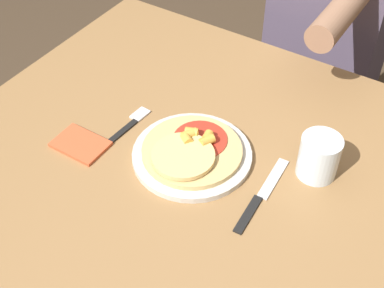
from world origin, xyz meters
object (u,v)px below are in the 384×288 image
Objects in this scene: plate at (192,155)px; pizza at (191,150)px; knife at (261,196)px; dining_table at (196,199)px; fork at (127,127)px; person_diner at (329,27)px; drinking_glass at (319,157)px.

pizza is (-0.00, -0.00, 0.02)m from plate.
dining_table is at bearing 178.40° from knife.
dining_table is 0.19m from knife.
fork reaches higher than dining_table.
person_diner is at bearing 87.41° from plate.
drinking_glass is (0.24, 0.10, 0.04)m from plate.
person_diner is at bearing 89.10° from dining_table.
person_diner reaches higher than knife.
plate is at bearing 174.07° from knife.
pizza reaches higher than plate.
dining_table is 4.32× the size of plate.
dining_table is at bearing -33.70° from plate.
person_diner reaches higher than dining_table.
fork is (-0.18, 0.00, -0.02)m from pizza.
knife is at bearing -5.93° from plate.
person_diner is (-0.14, 0.74, -0.05)m from knife.
drinking_glass is (0.07, 0.12, 0.04)m from knife.
fork is (-0.18, -0.00, -0.00)m from plate.
dining_table is 0.88× the size of person_diner.
pizza is at bearing 155.02° from dining_table.
pizza is (-0.02, 0.01, 0.14)m from dining_table.
pizza reaches higher than knife.
plate is at bearing -157.25° from drinking_glass.
dining_table is 0.14m from pizza.
drinking_glass reaches higher than dining_table.
fork is 0.14× the size of person_diner.
plate is at bearing 146.30° from dining_table.
knife is at bearing -4.63° from pizza.
knife is (0.18, -0.01, -0.02)m from pizza.
dining_table is 0.12m from plate.
knife is at bearing -118.80° from drinking_glass.
knife is 0.18× the size of person_diner.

